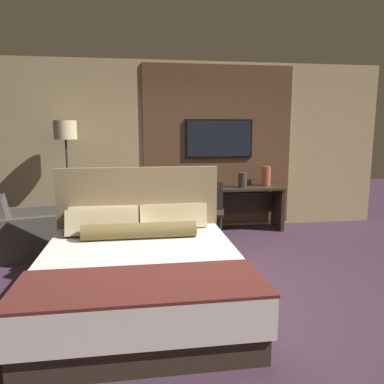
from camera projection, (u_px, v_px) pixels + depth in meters
ground_plane at (204, 288)px, 4.02m from camera, size 16.00×16.00×0.00m
wall_back_tv_panel at (183, 147)px, 6.33m from camera, size 7.20×0.09×2.80m
bed at (140, 271)px, 3.63m from camera, size 1.90×2.20×1.25m
desk at (221, 200)px, 6.29m from camera, size 2.05×0.52×0.73m
tv at (219, 139)px, 6.33m from camera, size 1.15×0.04×0.65m
desk_chair at (208, 206)px, 5.73m from camera, size 0.57×0.57×0.88m
armchair_by_window at (28, 234)px, 5.12m from camera, size 1.01×1.04×0.81m
floor_lamp at (66, 140)px, 5.66m from camera, size 0.34×0.34×1.82m
vase_tall at (266, 176)px, 6.41m from camera, size 0.15×0.15×0.33m
vase_short at (243, 180)px, 6.24m from camera, size 0.14×0.14×0.24m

